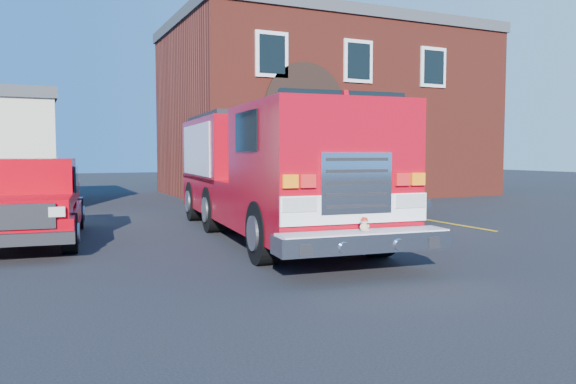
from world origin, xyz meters
name	(u,v)px	position (x,y,z in m)	size (l,w,h in m)	color
ground	(266,245)	(0.00, 0.00, 0.00)	(100.00, 100.00, 0.00)	black
parking_stripe_near	(458,225)	(6.50, 1.00, 0.00)	(0.12, 3.00, 0.01)	#E0B10B
parking_stripe_mid	(397,215)	(6.50, 4.00, 0.00)	(0.12, 3.00, 0.01)	#E0B10B
parking_stripe_far	(351,207)	(6.50, 7.00, 0.00)	(0.12, 3.00, 0.01)	#E0B10B
fire_station	(322,111)	(8.99, 13.98, 4.25)	(15.20, 10.20, 8.45)	maroon
fire_engine	(268,170)	(0.65, 1.38, 1.68)	(3.89, 10.75, 3.24)	black
pickup_truck	(31,203)	(-4.84, 2.84, 0.94)	(2.82, 6.24, 1.98)	black
secondary_truck	(321,166)	(4.98, 6.66, 1.62)	(3.53, 9.36, 2.97)	black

